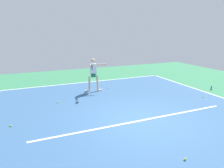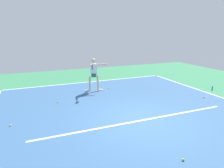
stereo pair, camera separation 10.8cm
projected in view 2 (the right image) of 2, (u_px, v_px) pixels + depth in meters
ground_plane at (139, 120)px, 7.72m from camera, size 22.89×22.89×0.00m
court_surface at (139, 120)px, 7.72m from camera, size 10.49×13.07×0.00m
court_line_baseline_near at (89, 82)px, 13.52m from camera, size 10.49×0.10×0.01m
court_line_service at (140, 121)px, 7.67m from camera, size 7.87×0.10×0.01m
court_line_centre_mark at (90, 83)px, 13.34m from camera, size 0.10×0.30×0.01m
tennis_player at (94, 72)px, 11.22m from camera, size 1.22×1.26×1.83m
tennis_ball_centre_court at (108, 88)px, 11.98m from camera, size 0.07×0.07×0.07m
tennis_ball_by_baseline at (10, 125)px, 7.24m from camera, size 0.07×0.07×0.07m
tennis_ball_by_sideline at (183, 160)px, 5.30m from camera, size 0.07×0.07×0.07m
tennis_ball_far_corner at (204, 97)px, 10.28m from camera, size 0.07×0.07×0.07m
tennis_ball_near_service_line at (58, 102)px, 9.61m from camera, size 0.07×0.07×0.07m
water_bottle at (212, 88)px, 11.64m from camera, size 0.07×0.07×0.22m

